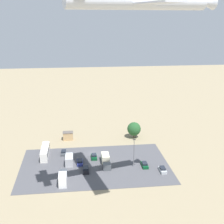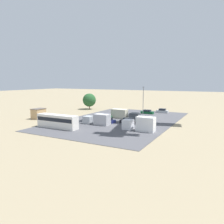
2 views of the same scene
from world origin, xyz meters
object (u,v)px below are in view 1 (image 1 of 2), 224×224
shed_building (68,136)px  parked_truck_2 (106,160)px  parked_car_1 (94,157)px  parked_truck_0 (69,160)px  airplane (144,1)px  bus (45,151)px  parked_car_5 (64,153)px  parked_truck_1 (63,178)px  parked_car_3 (86,170)px  parked_car_4 (80,162)px  parked_car_0 (163,170)px  parked_car_2 (145,165)px

shed_building → parked_truck_2: bearing=119.0°
parked_car_1 → parked_truck_0: (8.59, 2.85, 0.68)m
parked_truck_0 → airplane: bearing=-57.4°
bus → parked_car_5: size_ratio=2.78×
parked_car_5 → parked_truck_2: size_ratio=0.45×
shed_building → parked_truck_1: size_ratio=0.52×
parked_car_5 → parked_truck_1: 20.47m
shed_building → bus: (7.90, 14.97, 0.27)m
parked_car_3 → parked_car_4: 5.97m
parked_truck_0 → shed_building: bearing=92.0°
bus → parked_truck_0: 10.94m
shed_building → airplane: bearing=110.7°
parked_car_1 → parked_car_4: bearing=-143.4°
parked_car_0 → parked_car_3: 24.79m
parked_car_2 → parked_truck_1: size_ratio=0.57×
parked_car_2 → parked_car_4: bearing=-11.8°
parked_car_5 → parked_truck_2: 17.23m
parked_car_0 → parked_truck_2: 19.23m
parked_truck_0 → parked_truck_1: bearing=-97.7°
bus → parked_car_0: (-38.61, 16.17, -1.17)m
parked_car_5 → parked_truck_2: bearing=-33.3°
parked_car_0 → airplane: airplane is taller
bus → parked_car_1: 17.70m
shed_building → parked_car_2: (-25.72, 27.00, -0.95)m
parked_truck_0 → parked_truck_2: bearing=-9.0°
parked_car_0 → airplane: 55.10m
bus → airplane: (-26.86, 35.12, 49.22)m
parked_car_1 → parked_truck_0: size_ratio=0.55×
parked_car_5 → parked_car_2: bearing=-25.4°
shed_building → parked_car_3: (-6.09, 28.22, -0.90)m
parked_truck_0 → parked_car_1: bearing=18.3°
parked_car_2 → airplane: airplane is taller
parked_car_4 → parked_car_5: parked_car_5 is taller
shed_building → parked_car_4: 22.95m
parked_truck_0 → parked_car_5: bearing=105.6°
parked_car_0 → parked_truck_0: 31.44m
bus → airplane: bearing=127.4°
parked_car_4 → parked_truck_0: 3.76m
parked_truck_0 → parked_car_4: bearing=-13.7°
parked_truck_1 → parked_truck_2: 17.83m
parked_car_4 → parked_truck_1: 13.22m
parked_car_5 → airplane: airplane is taller
shed_building → parked_car_2: 37.30m
parked_car_0 → parked_car_4: size_ratio=0.97×
shed_building → parked_truck_2: size_ratio=0.45×
parked_truck_1 → parked_car_1: bearing=56.8°
parked_car_4 → airplane: bearing=117.9°
shed_building → parked_car_4: shed_building is taller
bus → parked_truck_2: size_ratio=1.24×
bus → parked_car_5: bus is taller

